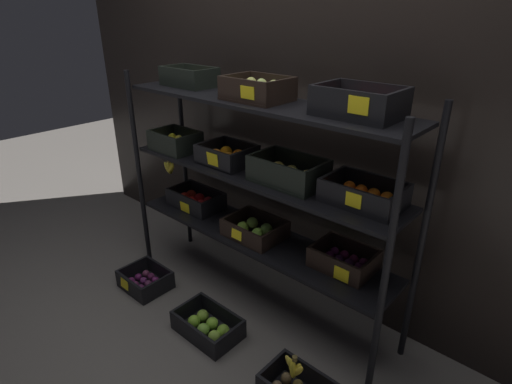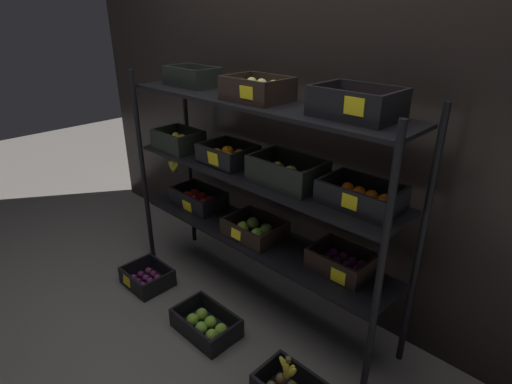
{
  "view_description": "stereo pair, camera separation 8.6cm",
  "coord_description": "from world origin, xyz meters",
  "px_view_note": "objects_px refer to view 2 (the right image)",
  "views": [
    {
      "loc": [
        1.4,
        -1.57,
        1.7
      ],
      "look_at": [
        0.0,
        0.0,
        0.76
      ],
      "focal_mm": 28.67,
      "sensor_mm": 36.0,
      "label": 1
    },
    {
      "loc": [
        1.46,
        -1.51,
        1.7
      ],
      "look_at": [
        0.0,
        0.0,
        0.76
      ],
      "focal_mm": 28.67,
      "sensor_mm": 36.0,
      "label": 2
    }
  ],
  "objects_px": {
    "display_rack": "(257,170)",
    "banana_bunch_loose": "(288,370)",
    "crate_ground_plum": "(148,279)",
    "crate_ground_apple_green": "(206,325)"
  },
  "relations": [
    {
      "from": "banana_bunch_loose",
      "to": "crate_ground_apple_green",
      "type": "bearing_deg",
      "value": 177.91
    },
    {
      "from": "display_rack",
      "to": "banana_bunch_loose",
      "type": "relative_size",
      "value": 14.42
    },
    {
      "from": "crate_ground_plum",
      "to": "banana_bunch_loose",
      "type": "bearing_deg",
      "value": -1.47
    },
    {
      "from": "display_rack",
      "to": "crate_ground_apple_green",
      "type": "height_order",
      "value": "display_rack"
    },
    {
      "from": "display_rack",
      "to": "crate_ground_apple_green",
      "type": "xyz_separation_m",
      "value": [
        -0.02,
        -0.41,
        -0.85
      ]
    },
    {
      "from": "banana_bunch_loose",
      "to": "display_rack",
      "type": "bearing_deg",
      "value": 144.87
    },
    {
      "from": "display_rack",
      "to": "crate_ground_plum",
      "type": "distance_m",
      "value": 1.14
    },
    {
      "from": "crate_ground_plum",
      "to": "banana_bunch_loose",
      "type": "relative_size",
      "value": 2.36
    },
    {
      "from": "crate_ground_apple_green",
      "to": "crate_ground_plum",
      "type": "bearing_deg",
      "value": 179.14
    },
    {
      "from": "crate_ground_plum",
      "to": "crate_ground_apple_green",
      "type": "relative_size",
      "value": 0.81
    }
  ]
}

